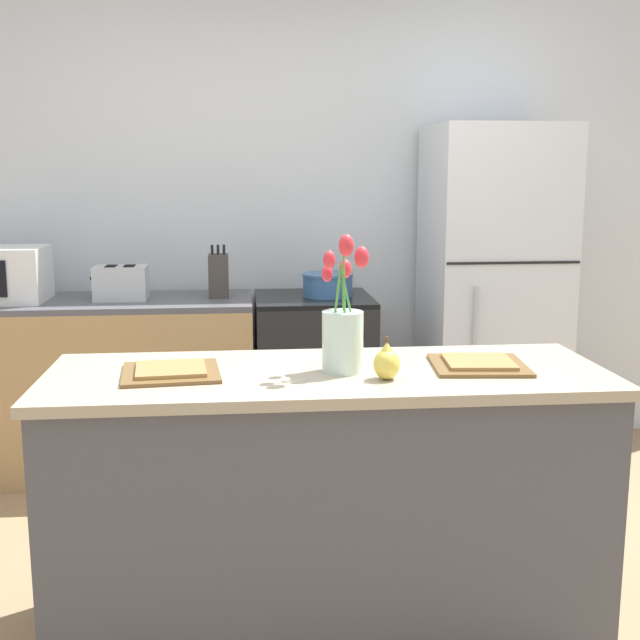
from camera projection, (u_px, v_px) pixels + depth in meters
ground_plane at (327, 627)px, 2.74m from camera, size 10.00×10.00×0.00m
back_wall at (289, 205)px, 4.45m from camera, size 5.20×0.08×2.70m
kitchen_island at (327, 502)px, 2.65m from camera, size 1.80×0.66×0.90m
back_counter at (89, 386)px, 4.12m from camera, size 1.68×0.60×0.90m
stove_range at (313, 380)px, 4.23m from camera, size 0.60×0.61×0.90m
refrigerator at (492, 296)px, 4.24m from camera, size 0.68×0.67×1.77m
flower_vase at (343, 330)px, 2.54m from camera, size 0.15×0.15×0.44m
pear_figurine at (387, 363)px, 2.45m from camera, size 0.08×0.08×0.13m
plate_setting_left at (171, 371)px, 2.52m from camera, size 0.33×0.33×0.02m
plate_setting_right at (479, 364)px, 2.62m from camera, size 0.33×0.33×0.02m
toaster at (121, 283)px, 4.03m from camera, size 0.28×0.18×0.17m
cooking_pot at (328, 285)px, 4.15m from camera, size 0.26×0.26×0.14m
knife_block at (219, 276)px, 4.11m from camera, size 0.10×0.14×0.27m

